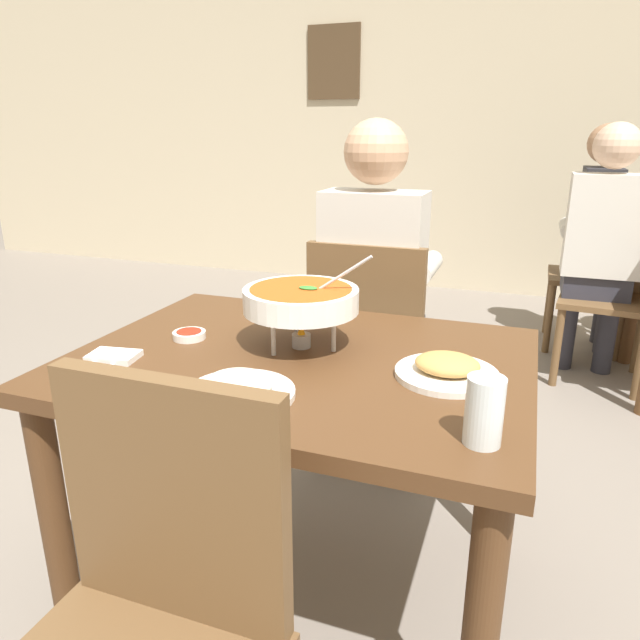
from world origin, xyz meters
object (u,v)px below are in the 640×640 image
object	(u,v)px
appetizer_plate	(447,369)
chair_bg_left	(608,283)
rice_plate	(240,388)
chair_diner_main	(371,343)
patron_bg_left	(602,239)
drink_glass	(484,414)
sauce_dish	(189,335)
diner_main	(375,280)
patron_bg_right	(603,225)
chair_viewer_empty	(144,626)
dining_table_main	(300,396)
curry_bowl	(301,300)
chair_bg_right	(607,266)

from	to	relation	value
appetizer_plate	chair_bg_left	xyz separation A→B (m)	(0.56, 2.02, -0.23)
appetizer_plate	rice_plate	bearing A→B (deg)	-147.34
chair_diner_main	patron_bg_left	distance (m)	1.53
appetizer_plate	drink_glass	distance (m)	0.30
sauce_dish	diner_main	bearing A→B (deg)	65.28
patron_bg_right	rice_plate	bearing A→B (deg)	-109.22
chair_viewer_empty	chair_bg_left	distance (m)	2.85
diner_main	drink_glass	bearing A→B (deg)	-65.30
dining_table_main	patron_bg_left	xyz separation A→B (m)	(0.87, 1.95, 0.14)
appetizer_plate	chair_bg_left	size ratio (longest dim) A/B	0.27
chair_diner_main	sauce_dish	bearing A→B (deg)	-115.74
rice_plate	sauce_dish	size ratio (longest dim) A/B	2.67
chair_viewer_empty	sauce_dish	size ratio (longest dim) A/B	10.00
dining_table_main	sauce_dish	bearing A→B (deg)	177.20
rice_plate	patron_bg_left	distance (m)	2.39
rice_plate	drink_glass	xyz separation A→B (m)	(0.51, -0.02, 0.04)
patron_bg_left	patron_bg_right	size ratio (longest dim) A/B	1.00
appetizer_plate	chair_diner_main	bearing A→B (deg)	117.29
chair_diner_main	rice_plate	distance (m)	1.00
curry_bowl	appetizer_plate	bearing A→B (deg)	-9.86
diner_main	patron_bg_left	size ratio (longest dim) A/B	1.00
chair_bg_left	drink_glass	bearing A→B (deg)	-101.28
rice_plate	chair_bg_left	xyz separation A→B (m)	(0.97, 2.28, -0.23)
dining_table_main	chair_viewer_empty	xyz separation A→B (m)	(0.00, -0.68, -0.10)
chair_bg_left	curry_bowl	bearing A→B (deg)	-116.00
diner_main	chair_bg_right	world-z (taller)	diner_main
curry_bowl	rice_plate	bearing A→B (deg)	-92.28
patron_bg_left	patron_bg_right	bearing A→B (deg)	84.37
chair_diner_main	chair_bg_left	xyz separation A→B (m)	(0.93, 1.30, 0.00)
chair_viewer_empty	rice_plate	size ratio (longest dim) A/B	3.75
drink_glass	chair_diner_main	bearing A→B (deg)	115.41
dining_table_main	patron_bg_right	bearing A→B (deg)	69.55
chair_viewer_empty	curry_bowl	size ratio (longest dim) A/B	2.71
diner_main	appetizer_plate	distance (m)	0.84
diner_main	rice_plate	bearing A→B (deg)	-91.87
curry_bowl	drink_glass	distance (m)	0.61
dining_table_main	drink_glass	xyz separation A→B (m)	(0.47, -0.29, 0.17)
diner_main	curry_bowl	bearing A→B (deg)	-91.67
chair_viewer_empty	chair_bg_left	world-z (taller)	same
chair_viewer_empty	rice_plate	xyz separation A→B (m)	(-0.03, 0.42, 0.23)
patron_bg_right	patron_bg_left	bearing A→B (deg)	-95.63
diner_main	chair_viewer_empty	distance (m)	1.44
drink_glass	patron_bg_right	world-z (taller)	patron_bg_right
sauce_dish	drink_glass	xyz separation A→B (m)	(0.81, -0.30, 0.05)
rice_plate	patron_bg_right	xyz separation A→B (m)	(0.95, 2.72, 0.00)
dining_table_main	diner_main	world-z (taller)	diner_main
dining_table_main	chair_bg_left	distance (m)	2.22
chair_bg_right	patron_bg_right	distance (m)	0.24
dining_table_main	diner_main	size ratio (longest dim) A/B	0.87
dining_table_main	curry_bowl	distance (m)	0.25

